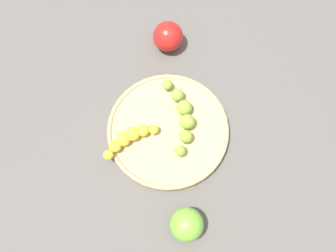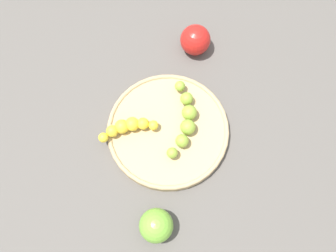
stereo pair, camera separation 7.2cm
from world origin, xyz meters
name	(u,v)px [view 2 (the right image)]	position (x,y,z in m)	size (l,w,h in m)	color
ground_plane	(168,132)	(0.00, 0.00, 0.00)	(2.40, 2.40, 0.00)	#56514C
fruit_bowl	(168,130)	(0.00, 0.00, 0.01)	(0.27, 0.27, 0.02)	tan
banana_green	(185,119)	(-0.03, -0.03, 0.04)	(0.09, 0.17, 0.03)	#8CAD38
banana_yellow	(127,127)	(0.08, 0.04, 0.03)	(0.10, 0.10, 0.03)	yellow
apple_green	(156,225)	(-0.07, 0.19, 0.03)	(0.07, 0.07, 0.07)	#72B238
apple_red	(195,40)	(0.04, -0.22, 0.04)	(0.07, 0.07, 0.07)	red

